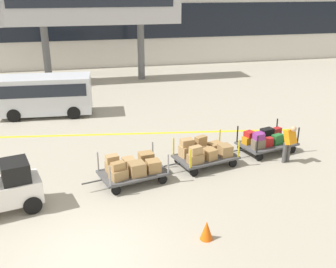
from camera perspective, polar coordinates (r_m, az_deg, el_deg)
The scene contains 11 objects.
ground_plane at distance 10.90m, azimuth -11.46°, elevation -16.80°, with size 120.00×120.00×0.00m, color #A8A08E.
apron_lead_line at distance 18.78m, azimuth -9.83°, elevation -0.08°, with size 18.26×0.20×0.01m, color yellow.
terminal_building at distance 34.83m, azimuth -13.65°, elevation 14.90°, with size 61.74×2.51×6.78m.
jet_bridge at distance 28.73m, azimuth -14.28°, elevation 17.44°, with size 14.11×3.00×6.61m.
baggage_tug at distance 13.13m, azimuth -22.28°, elevation -7.26°, with size 2.30×1.65×1.58m.
baggage_cart_lead at distance 13.99m, azimuth -5.11°, elevation -4.91°, with size 3.09×1.91×1.10m.
baggage_cart_middle at distance 15.24m, azimuth 5.24°, elevation -2.64°, with size 3.09×1.91×1.10m.
baggage_cart_tail at distance 16.94m, azimuth 13.82°, elevation -0.85°, with size 3.09×1.91×1.10m.
baggage_handler at distance 16.02m, azimuth 17.00°, elevation -1.11°, with size 0.51×0.53×1.56m.
shuttle_van at distance 21.95m, azimuth -17.31°, elevation 5.68°, with size 4.92×2.25×2.10m.
safety_cone_near at distance 11.19m, azimuth 5.56°, elevation -13.61°, with size 0.36×0.36×0.55m, color #EA590F.
Camera 1 is at (0.11, -8.71, 6.56)m, focal length 42.43 mm.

